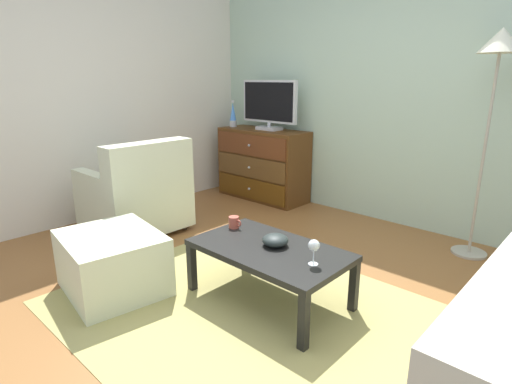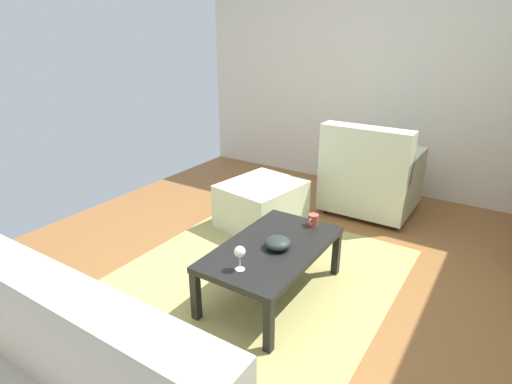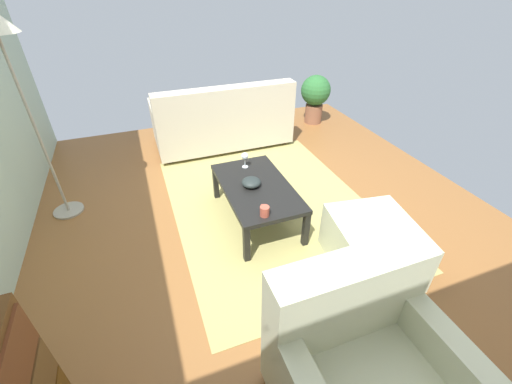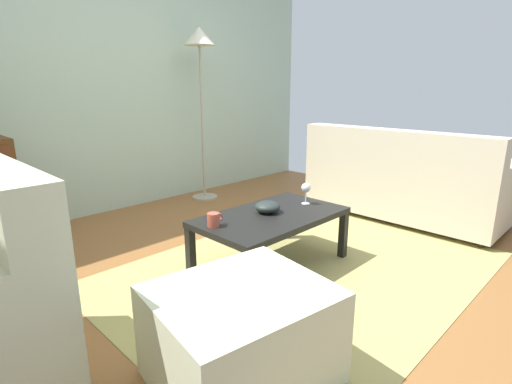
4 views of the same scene
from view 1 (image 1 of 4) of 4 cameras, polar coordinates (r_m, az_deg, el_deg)
The scene contains 14 objects.
ground_plane at distance 2.90m, azimuth 0.53°, elevation -14.79°, with size 5.35×4.65×0.05m, color brown.
wall_accent_rear at distance 4.27m, azimuth 20.33°, elevation 13.30°, with size 5.35×0.12×2.66m, color #A7BFA8.
wall_plain_left at distance 4.51m, azimuth -23.59°, elevation 13.06°, with size 0.12×4.65×2.66m, color silver.
area_rug at distance 2.64m, azimuth 0.83°, elevation -17.37°, with size 2.60×1.90×0.01m, color tan.
dresser at distance 4.97m, azimuth 0.95°, elevation 3.92°, with size 1.14×0.49×0.85m.
tv at distance 4.84m, azimuth 1.87°, elevation 12.32°, with size 0.79×0.18×0.57m.
lava_lamp at distance 5.18m, azimuth -3.27°, elevation 10.77°, with size 0.09×0.09×0.33m.
coffee_table at distance 2.69m, azimuth 1.88°, elevation -8.63°, with size 1.03×0.60×0.38m.
wine_glass at distance 2.41m, azimuth 8.17°, elevation -7.59°, with size 0.07×0.07×0.16m.
mug at distance 2.99m, azimuth -3.11°, elevation -4.27°, with size 0.11×0.08×0.08m.
bowl_decorative at distance 2.68m, azimuth 2.73°, elevation -6.78°, with size 0.17×0.17×0.08m, color #242C2A.
armchair at distance 4.01m, azimuth -16.32°, elevation -0.61°, with size 0.80×0.83×0.91m.
ottoman at distance 3.03m, azimuth -19.56°, elevation -9.35°, with size 0.70×0.60×0.42m, color beige.
standing_lamp at distance 3.67m, azimuth 30.96°, elevation 15.25°, with size 0.32×0.32×1.81m.
Camera 1 is at (1.68, -1.84, 1.45)m, focal length 28.36 mm.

